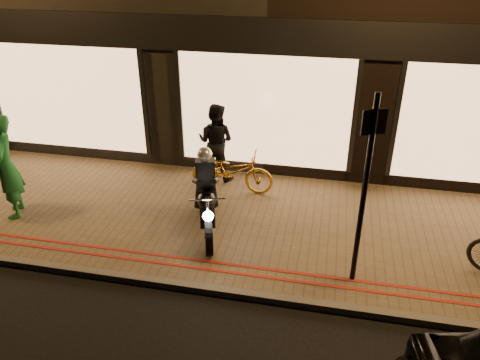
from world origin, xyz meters
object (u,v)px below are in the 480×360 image
Objects in this scene: sign_post at (365,184)px; person_green at (6,167)px; bicycle_gold at (232,171)px; motorcycle at (207,201)px.

sign_post is 6.39m from person_green.
person_green reaches higher than bicycle_gold.
motorcycle is 2.91m from sign_post.
sign_post reaches higher than person_green.
motorcycle is 1.10× the size of bicycle_gold.
person_green is (-6.32, 0.65, -0.68)m from sign_post.
bicycle_gold is 4.27m from person_green.
sign_post reaches higher than bicycle_gold.
bicycle_gold is at bearing 135.74° from sign_post.
motorcycle is at bearing 65.40° from person_green.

